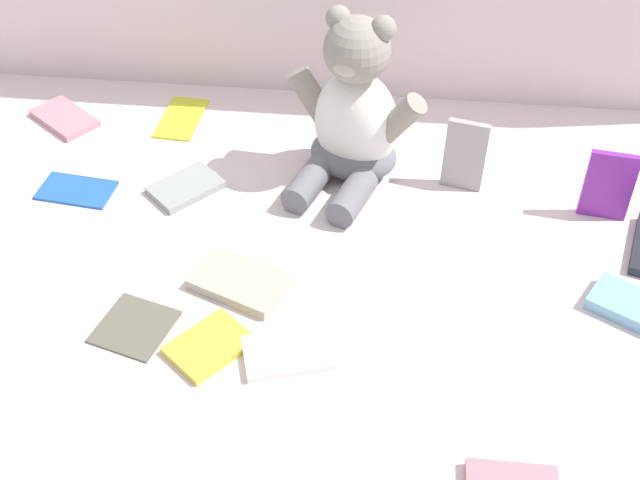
% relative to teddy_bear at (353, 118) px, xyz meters
% --- Properties ---
extents(ground_plane, '(3.20, 3.20, 0.00)m').
position_rel_teddy_bear_xyz_m(ground_plane, '(-0.04, -0.19, -0.11)').
color(ground_plane, silver).
extents(teddy_bear, '(0.24, 0.24, 0.29)m').
position_rel_teddy_bear_xyz_m(teddy_bear, '(0.00, 0.00, 0.00)').
color(teddy_bear, white).
rests_on(teddy_bear, ground_plane).
extents(book_case_0, '(0.16, 0.13, 0.02)m').
position_rel_teddy_bear_xyz_m(book_case_0, '(-0.14, -0.29, -0.10)').
color(book_case_0, '#A5A291').
rests_on(book_case_0, ground_plane).
extents(book_case_1, '(0.12, 0.12, 0.01)m').
position_rel_teddy_bear_xyz_m(book_case_1, '(-0.28, -0.39, -0.10)').
color(book_case_1, '#5C5A4B').
rests_on(book_case_1, ground_plane).
extents(book_case_2, '(0.14, 0.13, 0.01)m').
position_rel_teddy_bear_xyz_m(book_case_2, '(-0.54, 0.09, -0.10)').
color(book_case_2, '#B97A88').
rests_on(book_case_2, ground_plane).
extents(book_case_3, '(0.08, 0.14, 0.01)m').
position_rel_teddy_bear_xyz_m(book_case_3, '(-0.33, 0.12, -0.10)').
color(book_case_3, yellow).
rests_on(book_case_3, ground_plane).
extents(book_case_5, '(0.08, 0.03, 0.12)m').
position_rel_teddy_bear_xyz_m(book_case_5, '(0.41, -0.07, -0.05)').
color(book_case_5, purple).
rests_on(book_case_5, ground_plane).
extents(book_case_6, '(0.13, 0.11, 0.02)m').
position_rel_teddy_bear_xyz_m(book_case_6, '(0.42, -0.28, -0.10)').
color(book_case_6, '#78AFD3').
rests_on(book_case_6, ground_plane).
extents(book_case_7, '(0.13, 0.14, 0.01)m').
position_rel_teddy_bear_xyz_m(book_case_7, '(-0.27, -0.08, -0.10)').
color(book_case_7, gray).
rests_on(book_case_7, ground_plane).
extents(book_case_8, '(0.13, 0.09, 0.01)m').
position_rel_teddy_bear_xyz_m(book_case_8, '(-0.45, -0.10, -0.10)').
color(book_case_8, '#2258B0').
rests_on(book_case_8, ground_plane).
extents(book_case_9, '(0.13, 0.13, 0.01)m').
position_rel_teddy_bear_xyz_m(book_case_9, '(-0.16, -0.41, -0.10)').
color(book_case_9, gold).
rests_on(book_case_9, ground_plane).
extents(book_case_10, '(0.07, 0.04, 0.12)m').
position_rel_teddy_bear_xyz_m(book_case_10, '(0.19, -0.02, -0.05)').
color(book_case_10, '#9F979A').
rests_on(book_case_10, ground_plane).
extents(book_case_11, '(0.14, 0.11, 0.01)m').
position_rel_teddy_bear_xyz_m(book_case_11, '(-0.06, -0.42, -0.10)').
color(book_case_11, white).
rests_on(book_case_11, ground_plane).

